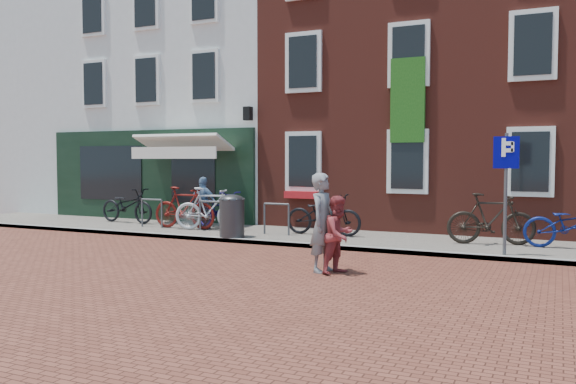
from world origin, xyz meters
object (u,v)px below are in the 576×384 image
at_px(cafe_person, 203,203).
at_px(bicycle_3, 209,209).
at_px(bicycle_4, 324,214).
at_px(bicycle_0, 127,205).
at_px(bicycle_6, 573,225).
at_px(bicycle_2, 219,210).
at_px(bicycle_5, 491,219).
at_px(woman, 323,222).
at_px(bicycle_1, 184,208).
at_px(boy, 339,235).
at_px(litter_bin, 232,214).
at_px(parking_sign, 506,173).

bearing_deg(cafe_person, bicycle_3, 151.62).
bearing_deg(bicycle_4, bicycle_0, 87.33).
bearing_deg(bicycle_6, bicycle_2, 86.60).
relative_size(cafe_person, bicycle_5, 0.75).
height_order(woman, bicycle_1, woman).
bearing_deg(bicycle_5, woman, 135.60).
xyz_separation_m(bicycle_2, bicycle_3, (-0.03, -0.44, 0.06)).
bearing_deg(boy, cafe_person, 74.10).
relative_size(bicycle_2, bicycle_6, 1.00).
height_order(litter_bin, bicycle_0, litter_bin).
bearing_deg(bicycle_4, bicycle_1, 94.29).
relative_size(parking_sign, bicycle_1, 1.27).
xyz_separation_m(woman, bicycle_0, (-8.20, 4.36, -0.27)).
xyz_separation_m(bicycle_1, bicycle_4, (4.06, 0.36, -0.06)).
relative_size(bicycle_5, bicycle_6, 0.97).
bearing_deg(bicycle_2, bicycle_4, -68.40).
relative_size(litter_bin, bicycle_6, 0.57).
xyz_separation_m(cafe_person, bicycle_4, (3.57, 0.14, -0.20)).
bearing_deg(woman, parking_sign, -40.05).
xyz_separation_m(parking_sign, bicycle_5, (-0.41, 1.43, -1.09)).
bearing_deg(litter_bin, parking_sign, -0.53).
bearing_deg(parking_sign, bicycle_2, 169.21).
distance_m(woman, bicycle_0, 9.29).
distance_m(woman, bicycle_3, 6.16).
bearing_deg(bicycle_1, bicycle_3, -91.06).
height_order(woman, bicycle_6, woman).
height_order(bicycle_1, bicycle_4, bicycle_1).
relative_size(litter_bin, boy, 0.82).
height_order(litter_bin, bicycle_3, bicycle_3).
bearing_deg(woman, bicycle_5, -24.25).
bearing_deg(cafe_person, boy, 148.32).
xyz_separation_m(cafe_person, bicycle_5, (7.68, 0.18, -0.14)).
bearing_deg(boy, bicycle_1, 77.87).
height_order(litter_bin, bicycle_2, litter_bin).
bearing_deg(bicycle_5, cafe_person, 77.80).
height_order(bicycle_2, bicycle_5, bicycle_5).
height_order(cafe_person, bicycle_5, cafe_person).
distance_m(boy, cafe_person, 6.83).
bearing_deg(bicycle_4, litter_bin, 123.57).
xyz_separation_m(boy, bicycle_0, (-8.53, 4.40, -0.07)).
height_order(parking_sign, bicycle_1, parking_sign).
distance_m(bicycle_2, bicycle_4, 3.21).
distance_m(litter_bin, boy, 4.82).
distance_m(parking_sign, bicycle_0, 11.29).
relative_size(bicycle_4, bicycle_6, 1.00).
bearing_deg(cafe_person, woman, 146.98).
bearing_deg(litter_bin, bicycle_5, 12.75).
bearing_deg(bicycle_2, bicycle_5, -67.32).
bearing_deg(bicycle_4, parking_sign, -107.95).
xyz_separation_m(woman, bicycle_5, (2.50, 4.18, -0.21)).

